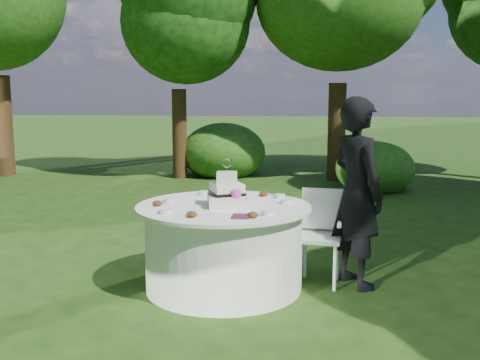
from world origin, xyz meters
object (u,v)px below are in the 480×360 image
napkins (241,216)px  table (224,247)px  cake (227,194)px  guest (357,193)px  chair (321,228)px

napkins → table: napkins is taller
table → cake: bearing=-50.5°
napkins → guest: guest is taller
cake → guest: bearing=14.9°
cake → chair: (0.83, 0.35, -0.37)m
napkins → table: (-0.22, 0.48, -0.39)m
guest → cake: bearing=73.9°
cake → chair: bearing=22.8°
napkins → chair: bearing=50.0°
chair → cake: bearing=-157.2°
chair → napkins: bearing=-130.0°
napkins → guest: size_ratio=0.08×
table → chair: 0.93m
napkins → cake: bearing=112.3°
napkins → chair: chair is taller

